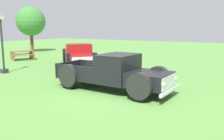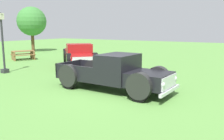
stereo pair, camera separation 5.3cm
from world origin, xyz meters
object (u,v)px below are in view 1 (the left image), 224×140
(picnic_table, at_px, (22,54))
(oak_tree_west, at_px, (31,21))
(pickup_truck_behind_left, at_px, (79,56))
(pickup_truck_foreground, at_px, (119,74))
(lamp_post_far, at_px, (2,42))

(picnic_table, height_order, oak_tree_west, oak_tree_west)
(pickup_truck_behind_left, bearing_deg, oak_tree_west, 64.14)
(pickup_truck_foreground, xyz_separation_m, picnic_table, (4.77, 12.37, -0.28))
(pickup_truck_foreground, distance_m, pickup_truck_behind_left, 7.49)
(picnic_table, bearing_deg, oak_tree_west, 43.19)
(lamp_post_far, height_order, picnic_table, lamp_post_far)
(picnic_table, distance_m, oak_tree_west, 7.93)
(lamp_post_far, relative_size, picnic_table, 1.61)
(oak_tree_west, bearing_deg, lamp_post_far, -137.30)
(pickup_truck_behind_left, xyz_separation_m, oak_tree_west, (5.56, 11.47, 2.69))
(pickup_truck_behind_left, relative_size, oak_tree_west, 0.99)
(pickup_truck_foreground, bearing_deg, pickup_truck_behind_left, 52.41)
(lamp_post_far, bearing_deg, oak_tree_west, 42.70)
(lamp_post_far, bearing_deg, picnic_table, 42.13)
(pickup_truck_foreground, relative_size, lamp_post_far, 1.47)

